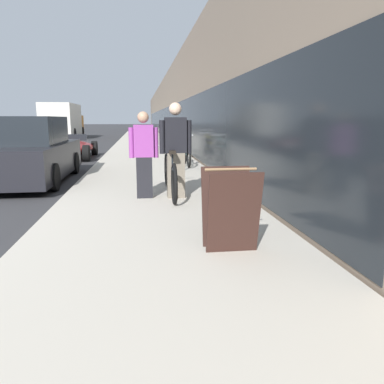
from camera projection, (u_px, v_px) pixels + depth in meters
name	position (u px, v px, depth m)	size (l,w,h in m)	color
sidewalk_slab	(144.00, 141.00, 25.73)	(3.37, 70.00, 0.11)	#BCB5A5
storefront_facade	(217.00, 110.00, 33.95)	(10.01, 70.00, 4.73)	gray
tandem_bicycle	(170.00, 174.00, 7.09)	(0.52, 2.53, 0.88)	black
person_rider	(176.00, 151.00, 6.70)	(0.58, 0.23, 1.69)	#756B5B
person_bystander	(144.00, 155.00, 6.70)	(0.52, 0.20, 1.54)	black
bike_rack_hoop	(182.00, 151.00, 10.52)	(0.05, 0.60, 0.84)	gray
cruiser_bike_nearest	(187.00, 153.00, 11.43)	(0.52, 1.75, 0.92)	black
cruiser_bike_middle	(181.00, 148.00, 13.44)	(0.52, 1.81, 0.91)	black
cruiser_bike_farthest	(166.00, 144.00, 15.46)	(0.52, 1.81, 0.96)	black
sandwich_board_sign	(230.00, 209.00, 4.06)	(0.56, 0.56, 0.90)	#331E19
parked_sedan_curbside	(27.00, 153.00, 9.06)	(1.92, 4.40, 1.58)	black
vintage_roadster_curbside	(71.00, 148.00, 14.61)	(1.75, 4.33, 0.92)	maroon
moving_truck	(63.00, 121.00, 29.61)	(2.34, 7.09, 2.67)	orange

